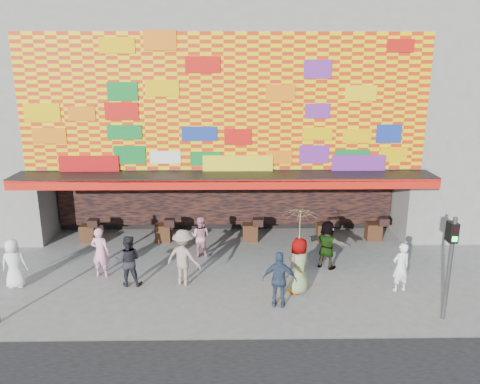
# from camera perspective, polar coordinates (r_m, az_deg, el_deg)

# --- Properties ---
(ground) EXTENTS (90.00, 90.00, 0.00)m
(ground) POSITION_cam_1_polar(r_m,az_deg,el_deg) (14.84, -2.05, -12.40)
(ground) COLOR slate
(ground) RESTS_ON ground
(shop_building) EXTENTS (15.20, 9.40, 10.00)m
(shop_building) POSITION_cam_1_polar(r_m,az_deg,el_deg) (21.38, -1.77, 10.85)
(shop_building) COLOR gray
(shop_building) RESTS_ON ground
(signal_right) EXTENTS (0.22, 0.20, 3.00)m
(signal_right) POSITION_cam_1_polar(r_m,az_deg,el_deg) (13.98, 24.29, -7.26)
(signal_right) COLOR #59595B
(signal_right) RESTS_ON ground
(ped_a) EXTENTS (0.82, 0.57, 1.61)m
(ped_a) POSITION_cam_1_polar(r_m,az_deg,el_deg) (16.61, -25.85, -7.85)
(ped_a) COLOR white
(ped_a) RESTS_ON ground
(ped_b) EXTENTS (0.69, 0.52, 1.71)m
(ped_b) POSITION_cam_1_polar(r_m,az_deg,el_deg) (16.36, -16.66, -7.05)
(ped_b) COLOR #F69FBE
(ped_b) RESTS_ON ground
(ped_c) EXTENTS (0.82, 0.64, 1.67)m
(ped_c) POSITION_cam_1_polar(r_m,az_deg,el_deg) (15.52, -13.45, -8.14)
(ped_c) COLOR #232228
(ped_c) RESTS_ON ground
(ped_d) EXTENTS (1.37, 1.10, 1.85)m
(ped_d) POSITION_cam_1_polar(r_m,az_deg,el_deg) (15.22, -6.90, -7.92)
(ped_d) COLOR gray
(ped_d) RESTS_ON ground
(ped_e) EXTENTS (1.05, 0.55, 1.71)m
(ped_e) POSITION_cam_1_polar(r_m,az_deg,el_deg) (13.86, 4.85, -10.61)
(ped_e) COLOR #324158
(ped_e) RESTS_ON ground
(ped_f) EXTENTS (1.61, 1.27, 1.71)m
(ped_f) POSITION_cam_1_polar(r_m,az_deg,el_deg) (16.60, 10.56, -6.32)
(ped_f) COLOR gray
(ped_f) RESTS_ON ground
(ped_g) EXTENTS (1.04, 1.00, 1.80)m
(ped_g) POSITION_cam_1_polar(r_m,az_deg,el_deg) (14.71, 7.20, -8.90)
(ped_g) COLOR gray
(ped_g) RESTS_ON ground
(ped_h) EXTENTS (0.66, 0.52, 1.59)m
(ped_h) POSITION_cam_1_polar(r_m,az_deg,el_deg) (15.58, 19.02, -8.65)
(ped_h) COLOR white
(ped_h) RESTS_ON ground
(ped_i) EXTENTS (0.87, 0.76, 1.51)m
(ped_i) POSITION_cam_1_polar(r_m,az_deg,el_deg) (17.40, -4.83, -5.41)
(ped_i) COLOR pink
(ped_i) RESTS_ON ground
(parasol) EXTENTS (1.45, 1.46, 1.97)m
(parasol) POSITION_cam_1_polar(r_m,az_deg,el_deg) (14.23, 7.37, -4.08)
(parasol) COLOR beige
(parasol) RESTS_ON ground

